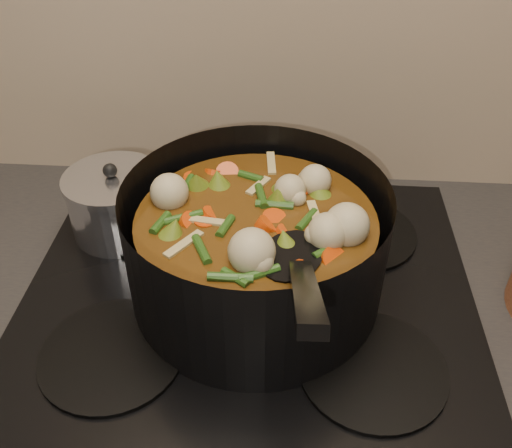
{
  "coord_description": "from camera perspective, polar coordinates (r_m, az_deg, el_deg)",
  "views": [
    {
      "loc": [
        0.05,
        1.36,
        1.5
      ],
      "look_at": [
        0.01,
        1.93,
        1.05
      ],
      "focal_mm": 40.0,
      "sensor_mm": 36.0,
      "label": 1
    }
  ],
  "objects": [
    {
      "name": "stockpot",
      "position": [
        0.75,
        0.03,
        -2.44
      ],
      "size": [
        0.38,
        0.48,
        0.25
      ],
      "rotation": [
        0.0,
        0.0,
        -0.16
      ],
      "color": "black",
      "rests_on": "stovetop"
    },
    {
      "name": "stovetop",
      "position": [
        0.81,
        -0.68,
        -6.82
      ],
      "size": [
        0.62,
        0.54,
        0.03
      ],
      "color": "black",
      "rests_on": "counter"
    },
    {
      "name": "saucepan",
      "position": [
        0.9,
        -13.81,
        2.02
      ],
      "size": [
        0.15,
        0.15,
        0.12
      ],
      "rotation": [
        0.0,
        0.0,
        0.05
      ],
      "color": "silver",
      "rests_on": "stovetop"
    }
  ]
}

